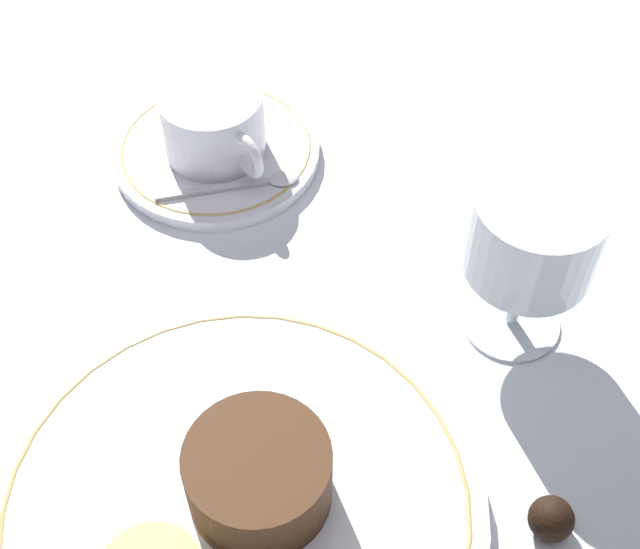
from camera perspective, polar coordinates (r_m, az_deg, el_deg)
The scene contains 8 objects.
ground_plane at distance 0.54m, azimuth -1.06°, elevation -11.15°, with size 3.00×3.00×0.00m, color white.
dinner_plate at distance 0.51m, azimuth -5.29°, elevation -14.63°, with size 0.28×0.28×0.01m.
saucer at distance 0.69m, azimuth -6.65°, elevation 7.89°, with size 0.16×0.16×0.01m.
coffee_cup at distance 0.67m, azimuth -6.85°, elevation 9.67°, with size 0.10×0.08×0.05m.
spoon at distance 0.65m, azimuth -4.86°, elevation 5.75°, with size 0.05×0.10×0.00m.
wine_glass at distance 0.54m, azimuth 13.46°, elevation 1.98°, with size 0.08×0.08×0.11m.
dessert_cake at distance 0.49m, azimuth -3.96°, elevation -12.71°, with size 0.08×0.08×0.04m.
chocolate_truffle at distance 0.52m, azimuth 14.58°, elevation -14.89°, with size 0.03×0.03×0.03m.
Camera 1 is at (0.21, -0.14, 0.47)m, focal length 50.00 mm.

